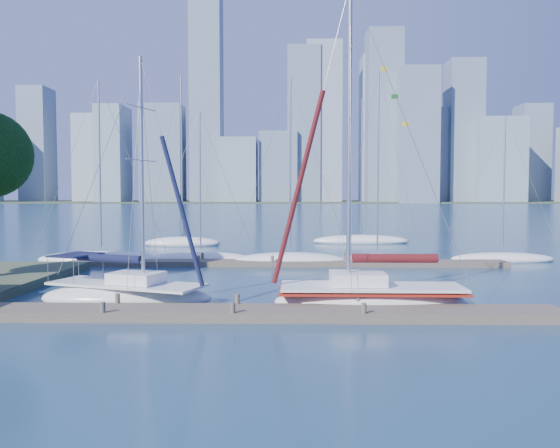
{
  "coord_description": "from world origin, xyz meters",
  "views": [
    {
      "loc": [
        2.17,
        -21.47,
        4.94
      ],
      "look_at": [
        1.72,
        4.0,
        3.54
      ],
      "focal_mm": 35.0,
      "sensor_mm": 36.0,
      "label": 1
    }
  ],
  "objects": [
    {
      "name": "ground",
      "position": [
        0.0,
        0.0,
        0.0
      ],
      "size": [
        700.0,
        700.0,
        0.0
      ],
      "primitive_type": "plane",
      "color": "navy",
      "rests_on": "ground"
    },
    {
      "name": "bg_boat_1",
      "position": [
        -4.32,
        17.99,
        0.24
      ],
      "size": [
        7.77,
        2.43,
        11.2
      ],
      "rotation": [
        0.0,
        0.0,
        0.03
      ],
      "color": "white",
      "rests_on": "ground"
    },
    {
      "name": "bg_boat_0",
      "position": [
        -11.37,
        17.3,
        0.28
      ],
      "size": [
        9.29,
        2.75,
        13.42
      ],
      "rotation": [
        0.0,
        0.0,
        0.03
      ],
      "color": "white",
      "rests_on": "ground"
    },
    {
      "name": "far_dock",
      "position": [
        2.0,
        16.0,
        0.18
      ],
      "size": [
        30.0,
        1.8,
        0.36
      ],
      "primitive_type": "cube",
      "color": "#4D4438",
      "rests_on": "ground"
    },
    {
      "name": "bg_boat_5",
      "position": [
        17.8,
        18.63,
        0.22
      ],
      "size": [
        7.76,
        4.57,
        10.88
      ],
      "rotation": [
        0.0,
        0.0,
        -0.37
      ],
      "color": "white",
      "rests_on": "ground"
    },
    {
      "name": "sailboat_navy",
      "position": [
        -5.24,
        2.94,
        0.92
      ],
      "size": [
        8.18,
        4.95,
        11.52
      ],
      "rotation": [
        0.0,
        0.0,
        -0.33
      ],
      "color": "white",
      "rests_on": "ground"
    },
    {
      "name": "bg_boat_3",
      "position": [
        8.43,
        17.4,
        0.27
      ],
      "size": [
        6.28,
        3.79,
        13.79
      ],
      "rotation": [
        0.0,
        0.0,
        -0.32
      ],
      "color": "white",
      "rests_on": "ground"
    },
    {
      "name": "far_shore",
      "position": [
        0.0,
        320.0,
        0.0
      ],
      "size": [
        800.0,
        100.0,
        1.5
      ],
      "primitive_type": "cube",
      "color": "#38472D",
      "rests_on": "ground"
    },
    {
      "name": "skyline",
      "position": [
        16.87,
        290.65,
        35.66
      ],
      "size": [
        503.35,
        51.31,
        124.32
      ],
      "color": "gray",
      "rests_on": "ground"
    },
    {
      "name": "bg_boat_6",
      "position": [
        -8.14,
        30.58,
        0.33
      ],
      "size": [
        7.62,
        3.86,
        16.59
      ],
      "rotation": [
        0.0,
        0.0,
        -0.19
      ],
      "color": "white",
      "rests_on": "ground"
    },
    {
      "name": "bg_boat_2",
      "position": [
        2.21,
        16.68,
        0.29
      ],
      "size": [
        8.4,
        4.41,
        13.39
      ],
      "rotation": [
        0.0,
        0.0,
        -0.25
      ],
      "color": "white",
      "rests_on": "ground"
    },
    {
      "name": "sailboat_maroon",
      "position": [
        5.69,
        2.05,
        1.14
      ],
      "size": [
        8.47,
        2.83,
        14.46
      ],
      "rotation": [
        0.0,
        0.0,
        -0.01
      ],
      "color": "white",
      "rests_on": "ground"
    },
    {
      "name": "bg_boat_7",
      "position": [
        9.38,
        33.47,
        0.29
      ],
      "size": [
        9.99,
        5.0,
        14.85
      ],
      "rotation": [
        0.0,
        0.0,
        -0.27
      ],
      "color": "white",
      "rests_on": "ground"
    },
    {
      "name": "near_dock",
      "position": [
        0.0,
        0.0,
        0.2
      ],
      "size": [
        26.0,
        2.0,
        0.4
      ],
      "primitive_type": "cube",
      "color": "#4D4438",
      "rests_on": "ground"
    }
  ]
}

